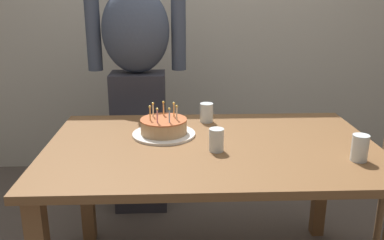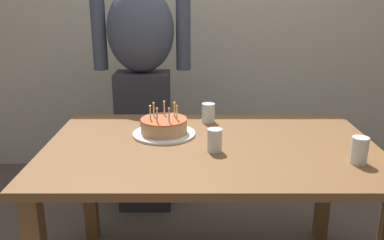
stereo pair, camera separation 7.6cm
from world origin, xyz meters
name	(u,v)px [view 2 (the right image)]	position (x,y,z in m)	size (l,w,h in m)	color
back_wall	(204,6)	(0.00, 1.55, 1.30)	(5.20, 0.10, 2.60)	beige
dining_table	(211,164)	(0.00, 0.00, 0.64)	(1.50, 0.96, 0.74)	brown
birthday_cake	(164,127)	(-0.22, 0.13, 0.78)	(0.30, 0.30, 0.15)	white
water_glass_near	(215,140)	(0.01, -0.08, 0.79)	(0.06, 0.06, 0.10)	silver
water_glass_far	(360,150)	(0.59, -0.22, 0.80)	(0.07, 0.07, 0.11)	silver
water_glass_side	(210,113)	(0.00, 0.34, 0.79)	(0.07, 0.07, 0.10)	silver
person_man_bearded	(143,80)	(-0.40, 0.80, 0.87)	(0.61, 0.27, 1.66)	#33333D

